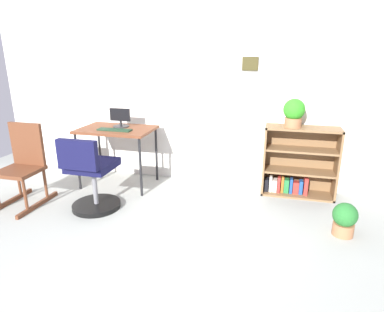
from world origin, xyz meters
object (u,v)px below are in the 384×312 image
rocking_chair (23,164)px  potted_plant_floor (345,219)px  keyboard (114,130)px  office_chair (91,178)px  bookshelf_low (298,164)px  monitor (120,119)px  potted_plant_on_shelf (294,112)px  desk (117,133)px

rocking_chair → potted_plant_floor: bearing=2.1°
keyboard → office_chair: office_chair is taller
rocking_chair → potted_plant_floor: (3.35, 0.13, -0.29)m
office_chair → bookshelf_low: size_ratio=1.00×
office_chair → monitor: bearing=92.4°
office_chair → bookshelf_low: office_chair is taller
monitor → potted_plant_on_shelf: potted_plant_on_shelf is taller
keyboard → bookshelf_low: bearing=10.2°
bookshelf_low → potted_plant_on_shelf: potted_plant_on_shelf is taller
keyboard → potted_plant_on_shelf: bearing=9.1°
desk → potted_plant_floor: size_ratio=2.83×
desk → rocking_chair: bearing=-136.2°
desk → office_chair: 0.80m
desk → rocking_chair: rocking_chair is taller
keyboard → potted_plant_on_shelf: 2.09m
office_chair → potted_plant_on_shelf: 2.33m
keyboard → monitor: bearing=95.0°
office_chair → potted_plant_floor: bearing=2.7°
keyboard → potted_plant_on_shelf: potted_plant_on_shelf is taller
rocking_chair → monitor: bearing=46.4°
desk → rocking_chair: size_ratio=1.01×
potted_plant_on_shelf → potted_plant_floor: 1.27m
keyboard → bookshelf_low: 2.21m
desk → monitor: monitor is taller
monitor → potted_plant_floor: (2.56, -0.70, -0.68)m
rocking_chair → bookshelf_low: size_ratio=1.08×
monitor → office_chair: bearing=-87.6°
office_chair → rocking_chair: (-0.82, -0.01, 0.09)m
office_chair → potted_plant_on_shelf: potted_plant_on_shelf is taller
rocking_chair → desk: bearing=43.8°
potted_plant_on_shelf → monitor: bearing=-176.6°
office_chair → bookshelf_low: (2.13, 1.00, 0.01)m
office_chair → desk: bearing=94.1°
office_chair → potted_plant_floor: 2.53m
monitor → keyboard: 0.23m
potted_plant_on_shelf → potted_plant_floor: potted_plant_on_shelf is taller
desk → potted_plant_on_shelf: (2.08, 0.21, 0.32)m
potted_plant_floor → monitor: bearing=164.6°
desk → potted_plant_floor: 2.70m
monitor → potted_plant_on_shelf: bearing=3.4°
desk → keyboard: 0.14m
monitor → office_chair: (0.03, -0.82, -0.48)m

